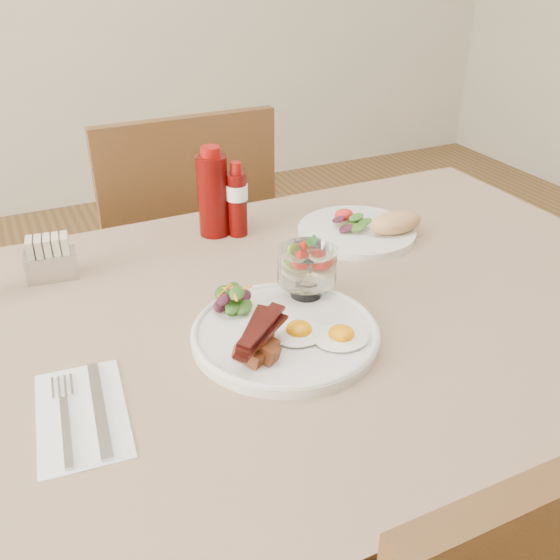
{
  "coord_description": "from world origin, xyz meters",
  "views": [
    {
      "loc": [
        -0.39,
        -0.76,
        1.29
      ],
      "look_at": [
        -0.04,
        -0.01,
        0.82
      ],
      "focal_mm": 40.0,
      "sensor_mm": 36.0,
      "label": 1
    }
  ],
  "objects_px": {
    "chair_far": "(182,260)",
    "fruit_cup": "(307,265)",
    "sugar_caddy": "(51,260)",
    "hot_sauce_bottle": "(237,201)",
    "table": "(296,352)",
    "second_plate": "(366,228)",
    "ketchup_bottle": "(213,194)",
    "main_plate": "(285,335)"
  },
  "relations": [
    {
      "from": "chair_far",
      "to": "fruit_cup",
      "type": "relative_size",
      "value": 9.63
    },
    {
      "from": "table",
      "to": "ketchup_bottle",
      "type": "relative_size",
      "value": 7.43
    },
    {
      "from": "hot_sauce_bottle",
      "to": "sugar_caddy",
      "type": "bearing_deg",
      "value": -176.14
    },
    {
      "from": "main_plate",
      "to": "second_plate",
      "type": "relative_size",
      "value": 1.18
    },
    {
      "from": "chair_far",
      "to": "sugar_caddy",
      "type": "distance_m",
      "value": 0.58
    },
    {
      "from": "chair_far",
      "to": "fruit_cup",
      "type": "distance_m",
      "value": 0.72
    },
    {
      "from": "ketchup_bottle",
      "to": "sugar_caddy",
      "type": "bearing_deg",
      "value": -171.3
    },
    {
      "from": "chair_far",
      "to": "ketchup_bottle",
      "type": "xyz_separation_m",
      "value": [
        -0.02,
        -0.34,
        0.31
      ]
    },
    {
      "from": "hot_sauce_bottle",
      "to": "sugar_caddy",
      "type": "height_order",
      "value": "hot_sauce_bottle"
    },
    {
      "from": "table",
      "to": "hot_sauce_bottle",
      "type": "xyz_separation_m",
      "value": [
        0.02,
        0.3,
        0.16
      ]
    },
    {
      "from": "table",
      "to": "sugar_caddy",
      "type": "bearing_deg",
      "value": 141.24
    },
    {
      "from": "table",
      "to": "ketchup_bottle",
      "type": "height_order",
      "value": "ketchup_bottle"
    },
    {
      "from": "second_plate",
      "to": "ketchup_bottle",
      "type": "height_order",
      "value": "ketchup_bottle"
    },
    {
      "from": "table",
      "to": "main_plate",
      "type": "bearing_deg",
      "value": -128.03
    },
    {
      "from": "second_plate",
      "to": "hot_sauce_bottle",
      "type": "bearing_deg",
      "value": 153.33
    },
    {
      "from": "main_plate",
      "to": "ketchup_bottle",
      "type": "distance_m",
      "value": 0.4
    },
    {
      "from": "second_plate",
      "to": "fruit_cup",
      "type": "bearing_deg",
      "value": -141.98
    },
    {
      "from": "ketchup_bottle",
      "to": "hot_sauce_bottle",
      "type": "height_order",
      "value": "ketchup_bottle"
    },
    {
      "from": "chair_far",
      "to": "hot_sauce_bottle",
      "type": "xyz_separation_m",
      "value": [
        0.02,
        -0.37,
        0.3
      ]
    },
    {
      "from": "sugar_caddy",
      "to": "table",
      "type": "bearing_deg",
      "value": -31.44
    },
    {
      "from": "second_plate",
      "to": "sugar_caddy",
      "type": "bearing_deg",
      "value": 171.29
    },
    {
      "from": "fruit_cup",
      "to": "chair_far",
      "type": "bearing_deg",
      "value": 91.74
    },
    {
      "from": "table",
      "to": "second_plate",
      "type": "bearing_deg",
      "value": 36.76
    },
    {
      "from": "ketchup_bottle",
      "to": "fruit_cup",
      "type": "bearing_deg",
      "value": -82.48
    },
    {
      "from": "hot_sauce_bottle",
      "to": "chair_far",
      "type": "bearing_deg",
      "value": 92.93
    },
    {
      "from": "chair_far",
      "to": "sugar_caddy",
      "type": "relative_size",
      "value": 10.25
    },
    {
      "from": "table",
      "to": "fruit_cup",
      "type": "xyz_separation_m",
      "value": [
        0.02,
        0.01,
        0.16
      ]
    },
    {
      "from": "table",
      "to": "main_plate",
      "type": "relative_size",
      "value": 4.75
    },
    {
      "from": "second_plate",
      "to": "ketchup_bottle",
      "type": "relative_size",
      "value": 1.33
    },
    {
      "from": "fruit_cup",
      "to": "sugar_caddy",
      "type": "bearing_deg",
      "value": 143.54
    },
    {
      "from": "main_plate",
      "to": "second_plate",
      "type": "distance_m",
      "value": 0.4
    },
    {
      "from": "chair_far",
      "to": "second_plate",
      "type": "relative_size",
      "value": 3.9
    },
    {
      "from": "ketchup_bottle",
      "to": "sugar_caddy",
      "type": "xyz_separation_m",
      "value": [
        -0.32,
        -0.05,
        -0.05
      ]
    },
    {
      "from": "second_plate",
      "to": "ketchup_bottle",
      "type": "distance_m",
      "value": 0.31
    },
    {
      "from": "main_plate",
      "to": "ketchup_bottle",
      "type": "xyz_separation_m",
      "value": [
        0.03,
        0.39,
        0.08
      ]
    },
    {
      "from": "chair_far",
      "to": "sugar_caddy",
      "type": "height_order",
      "value": "chair_far"
    },
    {
      "from": "main_plate",
      "to": "sugar_caddy",
      "type": "xyz_separation_m",
      "value": [
        -0.29,
        0.35,
        0.03
      ]
    },
    {
      "from": "main_plate",
      "to": "chair_far",
      "type": "bearing_deg",
      "value": 85.64
    },
    {
      "from": "fruit_cup",
      "to": "hot_sauce_bottle",
      "type": "height_order",
      "value": "hot_sauce_bottle"
    },
    {
      "from": "chair_far",
      "to": "second_plate",
      "type": "distance_m",
      "value": 0.59
    },
    {
      "from": "sugar_caddy",
      "to": "hot_sauce_bottle",
      "type": "bearing_deg",
      "value": 11.18
    },
    {
      "from": "table",
      "to": "ketchup_bottle",
      "type": "distance_m",
      "value": 0.37
    }
  ]
}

